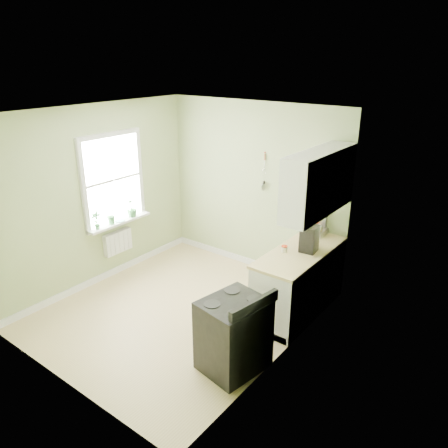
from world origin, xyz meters
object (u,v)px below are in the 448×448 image
Objects in this scene: stove at (234,334)px; kettle at (308,226)px; coffee_maker at (309,239)px; stand_mixer at (320,224)px.

kettle is (-0.22, 2.14, 0.57)m from stove.
stove is 2.72× the size of coffee_maker.
stand_mixer is 0.63m from coffee_maker.
coffee_maker is at bearing -76.86° from stand_mixer.
coffee_maker reaches higher than kettle.
stand_mixer is 0.19m from kettle.
kettle is 0.50× the size of coffee_maker.
stand_mixer is (-0.05, 2.16, 0.64)m from stove.
stove is 2.54× the size of stand_mixer.
coffee_maker is (0.09, 1.54, 0.65)m from stove.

